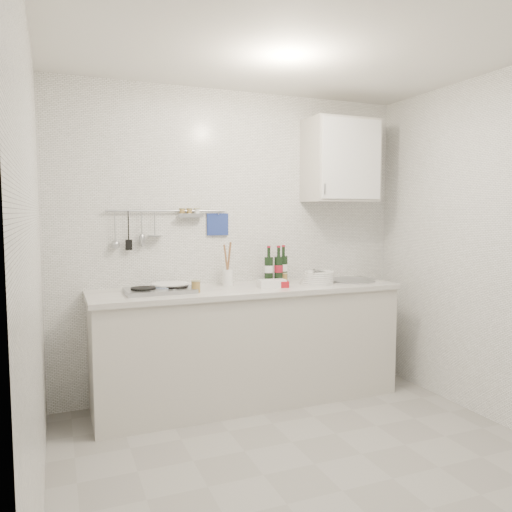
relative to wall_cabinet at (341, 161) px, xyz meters
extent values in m
plane|color=gray|center=(-0.90, -1.22, -1.95)|extent=(3.00, 3.00, 0.00)
plane|color=silver|center=(-0.90, -1.22, 0.55)|extent=(3.00, 3.00, 0.00)
cube|color=silver|center=(-0.90, 0.18, -0.70)|extent=(3.00, 0.02, 2.50)
cube|color=silver|center=(-2.40, -1.22, -0.70)|extent=(0.02, 2.80, 2.50)
cube|color=silver|center=(0.60, -1.22, -0.70)|extent=(0.02, 2.80, 2.50)
cube|color=#BBB6AD|center=(-0.90, -0.12, -1.51)|extent=(2.40, 0.60, 0.88)
cube|color=silver|center=(-0.90, -0.12, -1.05)|extent=(2.44, 0.64, 0.04)
cube|color=black|center=(-0.90, -0.10, -1.90)|extent=(2.34, 0.52, 0.10)
cube|color=#93969B|center=(-1.60, -0.12, -1.01)|extent=(0.50, 0.32, 0.03)
cylinder|color=black|center=(-1.72, -0.12, -0.99)|extent=(0.18, 0.18, 0.01)
cylinder|color=black|center=(-1.48, -0.12, -0.99)|extent=(0.18, 0.18, 0.01)
cylinder|color=#93969B|center=(0.05, -0.12, -1.02)|extent=(0.40, 0.40, 0.02)
cylinder|color=#93969B|center=(0.05, -0.12, -1.08)|extent=(0.34, 0.34, 0.10)
cylinder|color=#93969B|center=(-1.47, 0.15, -0.43)|extent=(0.95, 0.02, 0.02)
cube|color=navy|center=(-1.06, 0.17, -0.54)|extent=(0.18, 0.02, 0.18)
cube|color=#BBB6AD|center=(0.00, 0.01, 0.00)|extent=(0.60, 0.35, 0.70)
cube|color=white|center=(0.00, -0.18, 0.00)|extent=(0.56, 0.01, 0.66)
cylinder|color=#93969B|center=(-0.26, -0.19, -0.25)|extent=(0.01, 0.01, 0.08)
cylinder|color=#537ABD|center=(-1.52, -0.04, -1.02)|extent=(0.31, 0.31, 0.01)
cylinder|color=#537ABD|center=(-1.52, -0.04, -1.01)|extent=(0.30, 0.30, 0.01)
cylinder|color=#537ABD|center=(-1.51, -0.04, -1.00)|extent=(0.29, 0.29, 0.01)
cylinder|color=#537ABD|center=(-1.50, -0.03, -0.98)|extent=(0.29, 0.29, 0.01)
cylinder|color=white|center=(-0.31, -0.15, -1.02)|extent=(0.28, 0.28, 0.01)
cylinder|color=white|center=(-0.30, -0.14, -1.01)|extent=(0.27, 0.27, 0.01)
cylinder|color=white|center=(-0.29, -0.14, -0.99)|extent=(0.27, 0.27, 0.01)
cylinder|color=white|center=(-0.29, -0.14, -0.98)|extent=(0.26, 0.26, 0.01)
cylinder|color=white|center=(-0.28, -0.13, -0.97)|extent=(0.26, 0.26, 0.01)
cylinder|color=white|center=(-0.27, -0.13, -0.95)|extent=(0.25, 0.25, 0.01)
cylinder|color=white|center=(-0.27, -0.12, -0.94)|extent=(0.24, 0.24, 0.01)
cube|color=white|center=(-0.74, -0.21, -1.00)|extent=(0.22, 0.13, 0.06)
cube|color=#AC1314|center=(-0.66, -0.21, -1.00)|extent=(0.15, 0.15, 0.05)
cylinder|color=white|center=(-1.02, 0.02, -0.97)|extent=(0.09, 0.09, 0.13)
cylinder|color=brown|center=(-1.01, 0.02, -0.81)|extent=(0.04, 0.06, 0.26)
cylinder|color=brown|center=(-1.04, 0.03, -0.82)|extent=(0.04, 0.05, 0.24)
cylinder|color=olive|center=(-1.02, 0.06, -0.99)|extent=(0.05, 0.05, 0.07)
cylinder|color=tan|center=(-1.02, 0.06, -0.95)|extent=(0.06, 0.06, 0.01)
cylinder|color=olive|center=(-0.51, 0.04, -0.99)|extent=(0.05, 0.05, 0.07)
cylinder|color=tan|center=(-0.51, 0.04, -0.95)|extent=(0.06, 0.06, 0.01)
cylinder|color=olive|center=(-0.34, -0.06, -0.99)|extent=(0.06, 0.06, 0.08)
cylinder|color=tan|center=(-0.34, -0.06, -0.95)|extent=(0.06, 0.06, 0.01)
cylinder|color=olive|center=(-1.35, -0.22, -0.99)|extent=(0.06, 0.06, 0.08)
cylinder|color=tan|center=(-1.35, -0.22, -0.94)|extent=(0.07, 0.07, 0.01)
camera|label=1|loc=(-2.30, -3.75, -0.44)|focal=35.00mm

